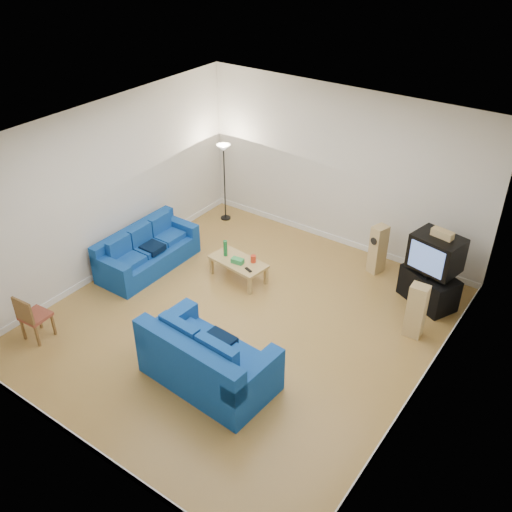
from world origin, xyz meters
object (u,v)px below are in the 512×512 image
Objects in this scene: sofa_three_seat at (146,253)px; sofa_loveseat at (206,363)px; coffee_table at (238,263)px; tv_stand at (429,288)px; television at (436,253)px.

sofa_loveseat is at bearing 59.20° from sofa_three_seat.
sofa_loveseat is 1.75× the size of coffee_table.
television is at bearing 107.42° from tv_stand.
sofa_three_seat is at bearing -144.77° from television.
coffee_table is (1.69, 0.68, 0.05)m from sofa_three_seat.
coffee_table is at bearing -144.21° from television.
tv_stand is at bearing 23.09° from coffee_table.
television is at bearing 112.93° from sofa_three_seat.
television is (1.90, 3.78, 0.63)m from sofa_loveseat.
sofa_loveseat reaches higher than coffee_table.
television is at bearing 66.92° from sofa_loveseat.
sofa_three_seat is 1.78× the size of coffee_table.
television reaches higher than sofa_three_seat.
sofa_loveseat is 2.21× the size of television.
sofa_three_seat is 3.39m from sofa_loveseat.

